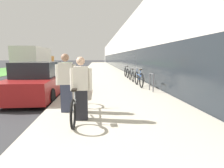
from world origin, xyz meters
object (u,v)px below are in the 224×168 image
at_px(person_rider, 81,89).
at_px(cruiser_bike_middle, 131,76).
at_px(moving_truck, 35,60).
at_px(cruiser_bike_farthest, 126,72).
at_px(parked_sedan_curbside, 39,81).
at_px(tandem_bicycle, 78,102).
at_px(bike_rack_hoop, 152,80).
at_px(person_bystander, 66,83).
at_px(cruiser_bike_nearest, 139,79).

xyz_separation_m(person_rider, cruiser_bike_middle, (2.72, 7.23, -0.44)).
relative_size(cruiser_bike_middle, moving_truck, 0.22).
height_order(cruiser_bike_farthest, parked_sedan_curbside, parked_sedan_curbside).
height_order(tandem_bicycle, cruiser_bike_farthest, cruiser_bike_farthest).
distance_m(bike_rack_hoop, cruiser_bike_middle, 3.67).
xyz_separation_m(person_bystander, cruiser_bike_middle, (3.21, 6.52, -0.48)).
bearing_deg(person_rider, cruiser_bike_farthest, 73.69).
relative_size(cruiser_bike_nearest, parked_sedan_curbside, 0.41).
bearing_deg(person_rider, bike_rack_hoop, 50.55).
relative_size(person_bystander, cruiser_bike_nearest, 0.90).
distance_m(person_rider, person_bystander, 0.86).
relative_size(cruiser_bike_nearest, cruiser_bike_middle, 1.13).
bearing_deg(person_rider, cruiser_bike_nearest, 61.91).
height_order(person_rider, cruiser_bike_farthest, person_rider).
height_order(parked_sedan_curbside, moving_truck, moving_truck).
height_order(tandem_bicycle, bike_rack_hoop, tandem_bicycle).
distance_m(person_rider, parked_sedan_curbside, 4.10).
bearing_deg(tandem_bicycle, cruiser_bike_nearest, 59.03).
xyz_separation_m(person_bystander, bike_rack_hoop, (3.43, 2.87, -0.33)).
distance_m(person_bystander, cruiser_bike_farthest, 9.23).
bearing_deg(person_bystander, cruiser_bike_nearest, 53.73).
height_order(person_bystander, cruiser_bike_middle, person_bystander).
xyz_separation_m(tandem_bicycle, cruiser_bike_farthest, (2.87, 9.02, 0.03)).
bearing_deg(cruiser_bike_nearest, moving_truck, 129.44).
relative_size(tandem_bicycle, moving_truck, 0.34).
xyz_separation_m(person_rider, moving_truck, (-6.54, 16.28, 0.48)).
distance_m(parked_sedan_curbside, moving_truck, 13.55).
height_order(tandem_bicycle, parked_sedan_curbside, parked_sedan_curbside).
relative_size(bike_rack_hoop, cruiser_bike_middle, 0.51).
bearing_deg(bike_rack_hoop, cruiser_bike_middle, 93.51).
bearing_deg(cruiser_bike_middle, person_rider, -110.59).
distance_m(cruiser_bike_middle, parked_sedan_curbside, 6.13).
bearing_deg(person_bystander, cruiser_bike_middle, 63.81).
distance_m(cruiser_bike_nearest, moving_truck, 14.56).
distance_m(tandem_bicycle, bike_rack_hoop, 4.48).
height_order(cruiser_bike_nearest, cruiser_bike_middle, cruiser_bike_nearest).
relative_size(bike_rack_hoop, cruiser_bike_farthest, 0.46).
bearing_deg(cruiser_bike_middle, bike_rack_hoop, -86.49).
bearing_deg(moving_truck, person_rider, -68.12).
relative_size(cruiser_bike_middle, cruiser_bike_farthest, 0.91).
distance_m(person_bystander, cruiser_bike_middle, 7.28).
distance_m(tandem_bicycle, cruiser_bike_nearest, 5.51).
xyz_separation_m(cruiser_bike_nearest, parked_sedan_curbside, (-4.83, -1.57, 0.13)).
bearing_deg(bike_rack_hoop, cruiser_bike_nearest, 99.33).
xyz_separation_m(person_rider, cruiser_bike_nearest, (2.70, 5.05, -0.39)).
distance_m(cruiser_bike_middle, moving_truck, 12.98).
bearing_deg(cruiser_bike_middle, parked_sedan_curbside, -142.34).
height_order(tandem_bicycle, moving_truck, moving_truck).
bearing_deg(person_bystander, cruiser_bike_farthest, 69.52).
relative_size(person_rider, person_bystander, 0.95).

